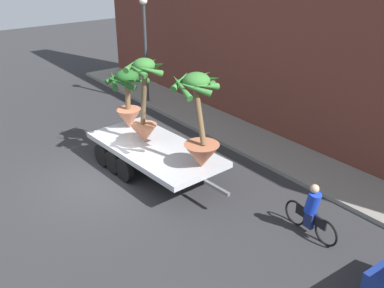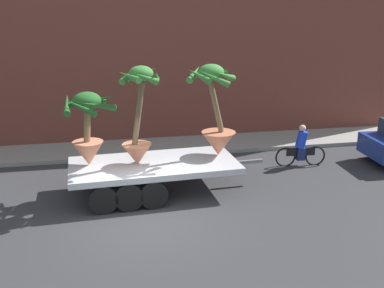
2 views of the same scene
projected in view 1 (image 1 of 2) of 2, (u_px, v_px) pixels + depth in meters
The scene contains 9 objects.
ground_plane at pixel (103, 182), 14.20m from camera, with size 60.00×60.00×0.00m, color #2D2D30.
sidewalk at pixel (239, 135), 17.53m from camera, with size 24.00×2.20×0.15m, color gray.
building_facade at pixel (276, 29), 16.76m from camera, with size 24.00×1.20×8.21m, color brown.
flatbed_trailer at pixel (150, 150), 14.68m from camera, with size 6.08×2.60×0.98m.
potted_palm_rear at pixel (128, 98), 15.36m from camera, with size 1.52×1.70×2.19m.
potted_palm_middle at pixel (144, 105), 14.10m from camera, with size 1.25×1.30×2.92m.
potted_palm_front at pixel (200, 127), 12.64m from camera, with size 1.60×1.53×2.87m.
cyclist at pixel (311, 212), 11.45m from camera, with size 1.84×0.37×1.54m.
street_lamp at pixel (145, 37), 19.80m from camera, with size 0.36×0.36×4.83m.
Camera 1 is at (11.57, -5.16, 7.15)m, focal length 40.52 mm.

